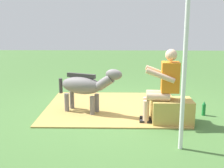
{
  "coord_description": "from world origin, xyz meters",
  "views": [
    {
      "loc": [
        0.02,
        5.65,
        1.77
      ],
      "look_at": [
        0.15,
        0.04,
        0.55
      ],
      "focal_mm": 47.04,
      "sensor_mm": 36.0,
      "label": 1
    }
  ],
  "objects_px": {
    "person_seated": "(164,83)",
    "soda_bottle": "(204,109)",
    "hay_bale": "(172,111)",
    "pony_standing": "(85,86)",
    "tent_pole_left": "(185,59)"
  },
  "relations": [
    {
      "from": "hay_bale",
      "to": "tent_pole_left",
      "type": "height_order",
      "value": "tent_pole_left"
    },
    {
      "from": "hay_bale",
      "to": "soda_bottle",
      "type": "xyz_separation_m",
      "value": [
        -0.69,
        -0.42,
        -0.08
      ]
    },
    {
      "from": "tent_pole_left",
      "to": "soda_bottle",
      "type": "bearing_deg",
      "value": -116.38
    },
    {
      "from": "person_seated",
      "to": "soda_bottle",
      "type": "bearing_deg",
      "value": -154.02
    },
    {
      "from": "pony_standing",
      "to": "soda_bottle",
      "type": "distance_m",
      "value": 2.3
    },
    {
      "from": "hay_bale",
      "to": "pony_standing",
      "type": "height_order",
      "value": "pony_standing"
    },
    {
      "from": "person_seated",
      "to": "soda_bottle",
      "type": "relative_size",
      "value": 4.72
    },
    {
      "from": "soda_bottle",
      "to": "tent_pole_left",
      "type": "relative_size",
      "value": 0.11
    },
    {
      "from": "pony_standing",
      "to": "tent_pole_left",
      "type": "distance_m",
      "value": 2.32
    },
    {
      "from": "tent_pole_left",
      "to": "hay_bale",
      "type": "bearing_deg",
      "value": -93.19
    },
    {
      "from": "soda_bottle",
      "to": "hay_bale",
      "type": "bearing_deg",
      "value": 31.5
    },
    {
      "from": "soda_bottle",
      "to": "tent_pole_left",
      "type": "height_order",
      "value": "tent_pole_left"
    },
    {
      "from": "hay_bale",
      "to": "tent_pole_left",
      "type": "distance_m",
      "value": 1.52
    },
    {
      "from": "person_seated",
      "to": "pony_standing",
      "type": "distance_m",
      "value": 1.51
    },
    {
      "from": "soda_bottle",
      "to": "tent_pole_left",
      "type": "bearing_deg",
      "value": 63.62
    }
  ]
}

